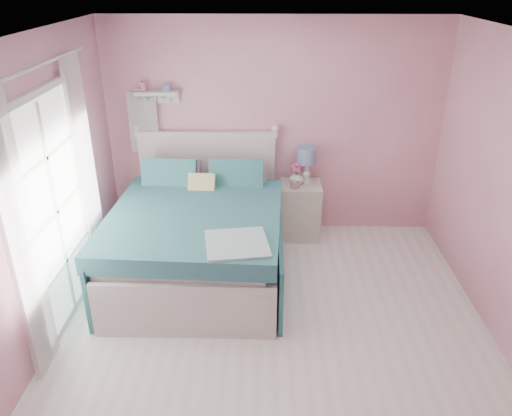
{
  "coord_description": "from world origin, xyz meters",
  "views": [
    {
      "loc": [
        -0.09,
        -3.56,
        3.04
      ],
      "look_at": [
        -0.19,
        1.2,
        0.75
      ],
      "focal_mm": 35.0,
      "sensor_mm": 36.0,
      "label": 1
    }
  ],
  "objects_px": {
    "table_lamp": "(306,158)",
    "vase": "(296,177)",
    "bed": "(198,238)",
    "teacup": "(295,185)",
    "nightstand": "(300,210)"
  },
  "relations": [
    {
      "from": "table_lamp",
      "to": "teacup",
      "type": "relative_size",
      "value": 4.35
    },
    {
      "from": "nightstand",
      "to": "teacup",
      "type": "height_order",
      "value": "teacup"
    },
    {
      "from": "vase",
      "to": "teacup",
      "type": "xyz_separation_m",
      "value": [
        -0.02,
        -0.12,
        -0.05
      ]
    },
    {
      "from": "table_lamp",
      "to": "vase",
      "type": "height_order",
      "value": "table_lamp"
    },
    {
      "from": "bed",
      "to": "table_lamp",
      "type": "bearing_deg",
      "value": 40.67
    },
    {
      "from": "bed",
      "to": "table_lamp",
      "type": "relative_size",
      "value": 5.11
    },
    {
      "from": "nightstand",
      "to": "vase",
      "type": "relative_size",
      "value": 3.99
    },
    {
      "from": "table_lamp",
      "to": "teacup",
      "type": "bearing_deg",
      "value": -123.85
    },
    {
      "from": "nightstand",
      "to": "table_lamp",
      "type": "height_order",
      "value": "table_lamp"
    },
    {
      "from": "vase",
      "to": "bed",
      "type": "bearing_deg",
      "value": -141.76
    },
    {
      "from": "table_lamp",
      "to": "teacup",
      "type": "xyz_separation_m",
      "value": [
        -0.13,
        -0.2,
        -0.27
      ]
    },
    {
      "from": "table_lamp",
      "to": "bed",
      "type": "bearing_deg",
      "value": -142.06
    },
    {
      "from": "nightstand",
      "to": "teacup",
      "type": "xyz_separation_m",
      "value": [
        -0.08,
        -0.11,
        0.39
      ]
    },
    {
      "from": "table_lamp",
      "to": "vase",
      "type": "relative_size",
      "value": 2.52
    },
    {
      "from": "vase",
      "to": "table_lamp",
      "type": "bearing_deg",
      "value": 34.96
    }
  ]
}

